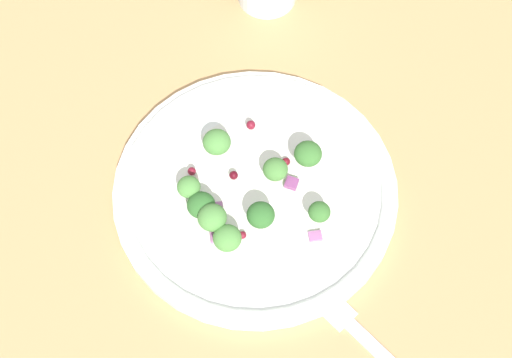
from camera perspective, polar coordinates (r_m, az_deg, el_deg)
ground_plane at (r=69.20cm, az=-1.17°, el=-1.57°), size 180.00×180.00×2.00cm
plate at (r=67.61cm, az=0.00°, el=-0.72°), size 27.24×27.24×1.70cm
dressing_pool at (r=67.22cm, az=-0.00°, el=-0.55°), size 15.80×15.80×0.20cm
broccoli_floret_0 at (r=64.76cm, az=-4.39°, el=-2.14°), size 2.63×2.63×2.66cm
broccoli_floret_1 at (r=66.51cm, az=4.28°, el=2.02°), size 2.65×2.65×2.69cm
broccoli_floret_2 at (r=63.56cm, az=-3.49°, el=-3.15°), size 2.66×2.66×2.69cm
broccoli_floret_3 at (r=67.66cm, az=-3.13°, el=2.97°), size 2.72×2.72×2.75cm
broccoli_floret_4 at (r=63.12cm, az=-2.27°, el=-4.82°), size 2.58×2.58×2.61cm
broccoli_floret_5 at (r=64.27cm, az=5.21°, el=-2.68°), size 2.05×2.05×2.07cm
broccoli_floret_6 at (r=65.37cm, az=-5.40°, el=-0.66°), size 2.19×2.19×2.22cm
broccoli_floret_7 at (r=63.54cm, az=0.45°, el=-2.95°), size 2.58×2.58×2.61cm
broccoli_floret_8 at (r=66.10cm, az=1.64°, el=0.76°), size 2.38×2.38×2.41cm
cranberry_0 at (r=67.03cm, az=-1.76°, el=0.31°), size 0.85×0.85×0.85cm
cranberry_1 at (r=69.58cm, az=-0.36°, el=4.40°), size 0.92×0.92×0.92cm
cranberry_2 at (r=67.93cm, az=4.01°, el=1.86°), size 0.75×0.75×0.75cm
cranberry_3 at (r=68.12cm, az=2.50°, el=1.42°), size 0.83×0.83×0.83cm
cranberry_4 at (r=67.31cm, az=-5.15°, el=0.63°), size 0.81×0.81×0.81cm
cranberry_5 at (r=64.75cm, az=-1.26°, el=-4.56°), size 0.73×0.73×0.73cm
onion_bit_0 at (r=64.76cm, az=-3.18°, el=-4.70°), size 1.11×1.14×0.49cm
onion_bit_1 at (r=65.01cm, az=4.88°, el=-4.62°), size 1.30×1.06×0.39cm
onion_bit_2 at (r=66.00cm, az=-3.10°, el=-2.41°), size 1.06×1.21×0.59cm
onion_bit_3 at (r=66.77cm, az=2.98°, el=-0.53°), size 1.51×1.49×0.52cm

